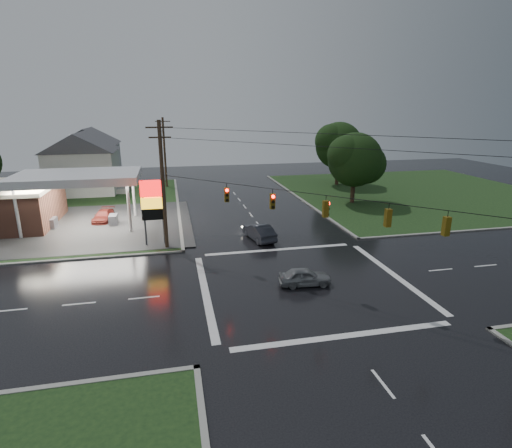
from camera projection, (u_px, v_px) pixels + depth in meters
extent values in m
plane|color=black|center=(304.00, 283.00, 28.33)|extent=(120.00, 120.00, 0.00)
cube|color=black|center=(25.00, 211.00, 47.44)|extent=(36.00, 36.00, 0.08)
cube|color=black|center=(416.00, 192.00, 57.95)|extent=(36.00, 36.00, 0.08)
cube|color=#2D2D2D|center=(63.00, 227.00, 41.14)|extent=(26.00, 18.00, 0.02)
cylinder|color=silver|center=(17.00, 213.00, 37.04)|extent=(0.30, 0.30, 5.00)
cylinder|color=silver|center=(129.00, 208.00, 39.06)|extent=(0.30, 0.30, 5.00)
cylinder|color=silver|center=(37.00, 199.00, 42.66)|extent=(0.30, 0.30, 5.00)
cylinder|color=silver|center=(134.00, 195.00, 44.68)|extent=(0.30, 0.30, 5.00)
cube|color=silver|center=(78.00, 177.00, 40.10)|extent=(12.00, 8.00, 0.80)
cube|color=white|center=(78.00, 181.00, 40.22)|extent=(11.40, 7.40, 0.04)
cube|color=#59595E|center=(52.00, 223.00, 40.81)|extent=(0.80, 1.60, 1.10)
cube|color=#59595E|center=(113.00, 220.00, 42.02)|extent=(0.80, 1.60, 1.10)
cylinder|color=#59595E|center=(144.00, 213.00, 35.04)|extent=(0.16, 0.16, 6.00)
cylinder|color=#59595E|center=(163.00, 212.00, 35.37)|extent=(0.16, 0.16, 6.00)
cube|color=red|center=(152.00, 188.00, 34.58)|extent=(2.00, 0.35, 1.40)
cube|color=yellow|center=(153.00, 203.00, 34.95)|extent=(2.00, 0.35, 1.00)
cube|color=black|center=(154.00, 214.00, 35.23)|extent=(2.00, 0.35, 1.00)
cylinder|color=#382619|center=(163.00, 187.00, 33.76)|extent=(0.32, 0.32, 11.00)
cube|color=#382619|center=(159.00, 127.00, 32.37)|extent=(2.20, 0.12, 0.12)
cube|color=#382619|center=(160.00, 137.00, 32.60)|extent=(1.80, 0.12, 0.12)
cylinder|color=#382619|center=(165.00, 153.00, 60.55)|extent=(0.32, 0.32, 10.50)
cube|color=#382619|center=(163.00, 121.00, 59.23)|extent=(2.20, 0.12, 0.12)
cube|color=#382619|center=(163.00, 127.00, 59.46)|extent=(1.80, 0.12, 0.12)
cube|color=#59470C|center=(227.00, 195.00, 30.24)|extent=(0.34, 0.34, 1.10)
cylinder|color=#FF0C07|center=(227.00, 190.00, 29.94)|extent=(0.22, 0.08, 0.22)
cube|color=#59470C|center=(272.00, 201.00, 28.14)|extent=(0.34, 0.34, 1.10)
cylinder|color=#FF0C07|center=(273.00, 197.00, 27.85)|extent=(0.22, 0.08, 0.22)
cube|color=#59470C|center=(326.00, 209.00, 26.05)|extent=(0.34, 0.34, 1.10)
cylinder|color=#FF0C07|center=(329.00, 203.00, 25.98)|extent=(0.08, 0.22, 0.22)
cube|color=#59470C|center=(388.00, 218.00, 23.95)|extent=(0.34, 0.34, 1.10)
cylinder|color=#FF0C07|center=(387.00, 211.00, 24.03)|extent=(0.22, 0.08, 0.22)
cube|color=#59470C|center=(446.00, 226.00, 22.27)|extent=(0.34, 0.34, 1.10)
cylinder|color=#FF0C07|center=(445.00, 219.00, 22.35)|extent=(0.22, 0.08, 0.22)
cube|color=silver|center=(83.00, 172.00, 56.99)|extent=(9.00, 8.00, 6.00)
cube|color=gray|center=(124.00, 189.00, 58.80)|extent=(1.60, 4.80, 0.80)
cube|color=silver|center=(91.00, 162.00, 68.04)|extent=(9.00, 8.00, 6.00)
cube|color=gray|center=(125.00, 176.00, 69.84)|extent=(1.60, 4.80, 0.80)
cylinder|color=black|center=(353.00, 184.00, 51.07)|extent=(0.56, 0.56, 5.04)
sphere|color=black|center=(355.00, 160.00, 50.21)|extent=(6.80, 6.80, 6.80)
sphere|color=black|center=(366.00, 164.00, 51.01)|extent=(5.10, 5.10, 5.10)
sphere|color=black|center=(347.00, 155.00, 49.35)|extent=(4.76, 4.76, 4.76)
cylinder|color=black|center=(338.00, 167.00, 62.85)|extent=(0.56, 0.56, 5.60)
sphere|color=black|center=(339.00, 146.00, 61.89)|extent=(7.20, 7.20, 7.20)
sphere|color=black|center=(348.00, 150.00, 62.73)|extent=(5.40, 5.40, 5.40)
sphere|color=black|center=(331.00, 141.00, 61.00)|extent=(5.04, 5.04, 5.04)
imported|color=#22242B|center=(259.00, 232.00, 37.31)|extent=(2.52, 4.88, 1.53)
imported|color=slate|center=(305.00, 277.00, 27.83)|extent=(3.76, 1.80, 1.24)
imported|color=maroon|center=(103.00, 216.00, 43.40)|extent=(2.25, 4.33, 1.20)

